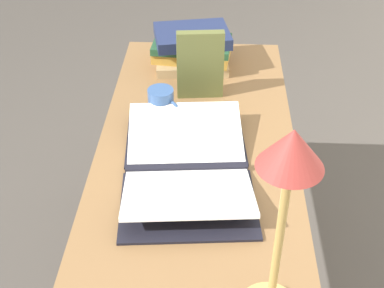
# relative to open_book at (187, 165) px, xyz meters

# --- Properties ---
(reading_desk) EXTENTS (1.53, 0.62, 0.77)m
(reading_desk) POSITION_rel_open_book_xyz_m (-0.06, 0.02, -0.13)
(reading_desk) COLOR brown
(reading_desk) RESTS_ON ground_plane
(open_book) EXTENTS (0.60, 0.41, 0.07)m
(open_book) POSITION_rel_open_book_xyz_m (0.00, 0.00, 0.00)
(open_book) COLOR black
(open_book) RESTS_ON reading_desk
(book_stack_tall) EXTENTS (0.25, 0.31, 0.15)m
(book_stack_tall) POSITION_rel_open_book_xyz_m (-0.64, -0.01, 0.05)
(book_stack_tall) COLOR tan
(book_stack_tall) RESTS_ON reading_desk
(book_standing_upright) EXTENTS (0.05, 0.16, 0.24)m
(book_standing_upright) POSITION_rel_open_book_xyz_m (-0.42, 0.02, 0.10)
(book_standing_upright) COLOR brown
(book_standing_upright) RESTS_ON reading_desk
(reading_lamp) EXTENTS (0.13, 0.13, 0.49)m
(reading_lamp) POSITION_rel_open_book_xyz_m (0.47, 0.21, 0.33)
(reading_lamp) COLOR tan
(reading_lamp) RESTS_ON reading_desk
(coffee_mug) EXTENTS (0.09, 0.11, 0.10)m
(coffee_mug) POSITION_rel_open_book_xyz_m (-0.28, -0.10, 0.03)
(coffee_mug) COLOR #335184
(coffee_mug) RESTS_ON reading_desk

